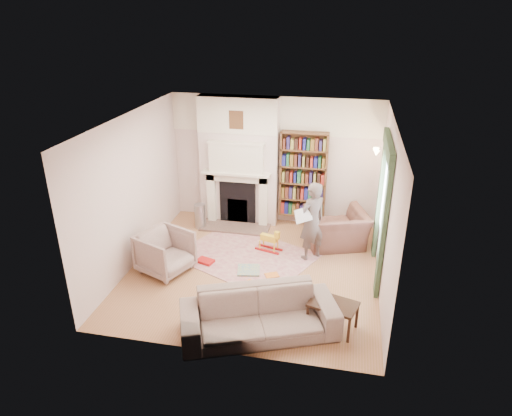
% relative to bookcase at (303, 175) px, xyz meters
% --- Properties ---
extents(floor, '(4.50, 4.50, 0.00)m').
position_rel_bookcase_xyz_m(floor, '(-0.65, -2.12, -1.18)').
color(floor, '#97683C').
rests_on(floor, ground).
extents(ceiling, '(4.50, 4.50, 0.00)m').
position_rel_bookcase_xyz_m(ceiling, '(-0.65, -2.12, 1.62)').
color(ceiling, white).
rests_on(ceiling, wall_back).
extents(wall_back, '(4.50, 0.00, 4.50)m').
position_rel_bookcase_xyz_m(wall_back, '(-0.65, 0.13, 0.22)').
color(wall_back, beige).
rests_on(wall_back, floor).
extents(wall_front, '(4.50, 0.00, 4.50)m').
position_rel_bookcase_xyz_m(wall_front, '(-0.65, -4.37, 0.22)').
color(wall_front, beige).
rests_on(wall_front, floor).
extents(wall_left, '(0.00, 4.50, 4.50)m').
position_rel_bookcase_xyz_m(wall_left, '(-2.90, -2.12, 0.22)').
color(wall_left, beige).
rests_on(wall_left, floor).
extents(wall_right, '(0.00, 4.50, 4.50)m').
position_rel_bookcase_xyz_m(wall_right, '(1.60, -2.12, 0.22)').
color(wall_right, beige).
rests_on(wall_right, floor).
extents(fireplace, '(1.70, 0.58, 2.80)m').
position_rel_bookcase_xyz_m(fireplace, '(-1.40, -0.07, 0.21)').
color(fireplace, beige).
rests_on(fireplace, floor).
extents(bookcase, '(1.00, 0.24, 1.85)m').
position_rel_bookcase_xyz_m(bookcase, '(0.00, 0.00, 0.00)').
color(bookcase, brown).
rests_on(bookcase, floor).
extents(window, '(0.02, 0.90, 1.30)m').
position_rel_bookcase_xyz_m(window, '(1.58, -1.72, 0.27)').
color(window, silver).
rests_on(window, wall_right).
extents(curtain_left, '(0.07, 0.32, 2.40)m').
position_rel_bookcase_xyz_m(curtain_left, '(1.55, -2.42, 0.02)').
color(curtain_left, '#344D31').
rests_on(curtain_left, floor).
extents(curtain_right, '(0.07, 0.32, 2.40)m').
position_rel_bookcase_xyz_m(curtain_right, '(1.55, -1.02, 0.02)').
color(curtain_right, '#344D31').
rests_on(curtain_right, floor).
extents(pelmet, '(0.09, 1.70, 0.24)m').
position_rel_bookcase_xyz_m(pelmet, '(1.54, -1.72, 1.20)').
color(pelmet, '#344D31').
rests_on(pelmet, wall_right).
extents(wall_sconce, '(0.20, 0.24, 0.24)m').
position_rel_bookcase_xyz_m(wall_sconce, '(1.38, -0.62, 0.72)').
color(wall_sconce, gold).
rests_on(wall_sconce, wall_right).
extents(rug, '(2.96, 2.69, 0.01)m').
position_rel_bookcase_xyz_m(rug, '(-0.91, -1.66, -1.17)').
color(rug, '#C6AD96').
rests_on(rug, floor).
extents(armchair_reading, '(1.42, 1.33, 0.75)m').
position_rel_bookcase_xyz_m(armchair_reading, '(0.79, -0.85, -0.80)').
color(armchair_reading, '#483026').
rests_on(armchair_reading, floor).
extents(armchair_left, '(1.10, 1.09, 0.77)m').
position_rel_bookcase_xyz_m(armchair_left, '(-2.21, -2.46, -0.79)').
color(armchair_left, '#B8A997').
rests_on(armchair_left, floor).
extents(sofa, '(2.46, 1.68, 0.67)m').
position_rel_bookcase_xyz_m(sofa, '(-0.20, -3.85, -0.84)').
color(sofa, '#9F9783').
rests_on(sofa, floor).
extents(man_reading, '(0.67, 0.66, 1.56)m').
position_rel_bookcase_xyz_m(man_reading, '(0.34, -1.45, -0.39)').
color(man_reading, '#534743').
rests_on(man_reading, floor).
extents(newspaper, '(0.34, 0.33, 0.25)m').
position_rel_bookcase_xyz_m(newspaper, '(0.19, -1.65, -0.19)').
color(newspaper, beige).
rests_on(newspaper, man_reading).
extents(coffee_table, '(0.80, 0.63, 0.45)m').
position_rel_bookcase_xyz_m(coffee_table, '(0.86, -3.51, -0.95)').
color(coffee_table, '#311D11').
rests_on(coffee_table, floor).
extents(paraffin_heater, '(0.30, 0.30, 0.55)m').
position_rel_bookcase_xyz_m(paraffin_heater, '(-2.16, -0.61, -0.90)').
color(paraffin_heater, '#9A9DA1').
rests_on(paraffin_heater, floor).
extents(rocking_horse, '(0.56, 0.35, 0.46)m').
position_rel_bookcase_xyz_m(rocking_horse, '(-0.50, -1.34, -0.94)').
color(rocking_horse, yellow).
rests_on(rocking_horse, rug).
extents(board_game, '(0.47, 0.47, 0.03)m').
position_rel_bookcase_xyz_m(board_game, '(-0.72, -2.19, -1.15)').
color(board_game, gold).
rests_on(board_game, rug).
extents(game_box_lid, '(0.36, 0.30, 0.05)m').
position_rel_bookcase_xyz_m(game_box_lid, '(-1.60, -2.05, -1.14)').
color(game_box_lid, '#AC1313').
rests_on(game_box_lid, rug).
extents(comic_annuals, '(0.65, 0.64, 0.02)m').
position_rel_bookcase_xyz_m(comic_annuals, '(-0.45, -2.44, -1.16)').
color(comic_annuals, red).
rests_on(comic_annuals, rug).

